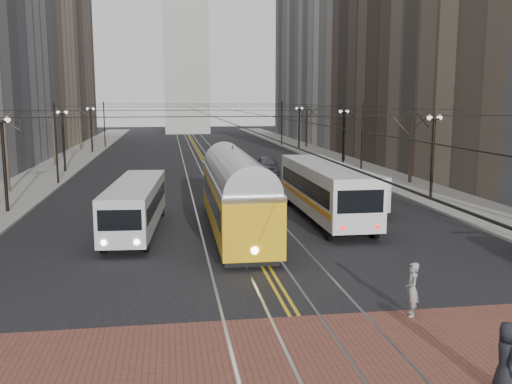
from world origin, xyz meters
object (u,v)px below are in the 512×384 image
object	(u,v)px
transit_bus	(136,207)
cargo_van	(355,192)
sedan_grey	(268,165)
pedestrian_a	(507,358)
pedestrian_b	(412,289)
rear_bus	(325,192)
streetcar	(236,202)

from	to	relation	value
transit_bus	cargo_van	world-z (taller)	transit_bus
sedan_grey	cargo_van	bearing A→B (deg)	-79.80
pedestrian_a	pedestrian_b	world-z (taller)	pedestrian_a
cargo_van	sedan_grey	world-z (taller)	cargo_van
sedan_grey	pedestrian_b	world-z (taller)	pedestrian_b
pedestrian_a	pedestrian_b	xyz separation A→B (m)	(-0.13, 5.00, -0.01)
pedestrian_b	rear_bus	bearing A→B (deg)	-172.45
cargo_van	sedan_grey	distance (m)	18.96
cargo_van	pedestrian_b	world-z (taller)	cargo_van
cargo_van	pedestrian_b	size ratio (longest dim) A/B	3.16
pedestrian_b	pedestrian_a	bearing A→B (deg)	13.95
sedan_grey	pedestrian_a	bearing A→B (deg)	-88.42
pedestrian_a	rear_bus	bearing A→B (deg)	6.48
rear_bus	cargo_van	xyz separation A→B (m)	(2.44, 1.94, -0.37)
pedestrian_a	transit_bus	bearing A→B (deg)	37.20
rear_bus	cargo_van	bearing A→B (deg)	38.42
cargo_van	streetcar	bearing A→B (deg)	-154.86
pedestrian_a	pedestrian_b	distance (m)	5.00
rear_bus	pedestrian_b	bearing A→B (deg)	-95.00
transit_bus	pedestrian_b	distance (m)	16.28
transit_bus	sedan_grey	bearing A→B (deg)	68.41
streetcar	transit_bus	bearing A→B (deg)	170.75
rear_bus	sedan_grey	world-z (taller)	rear_bus
streetcar	pedestrian_b	bearing A→B (deg)	-70.80
sedan_grey	transit_bus	bearing A→B (deg)	-112.35
streetcar	pedestrian_a	world-z (taller)	streetcar
cargo_van	pedestrian_a	world-z (taller)	cargo_van
sedan_grey	pedestrian_b	distance (m)	35.78
sedan_grey	pedestrian_a	xyz separation A→B (m)	(-1.37, -40.75, 0.08)
transit_bus	pedestrian_b	size ratio (longest dim) A/B	6.01
transit_bus	rear_bus	bearing A→B (deg)	13.20
streetcar	cargo_van	size ratio (longest dim) A/B	2.51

